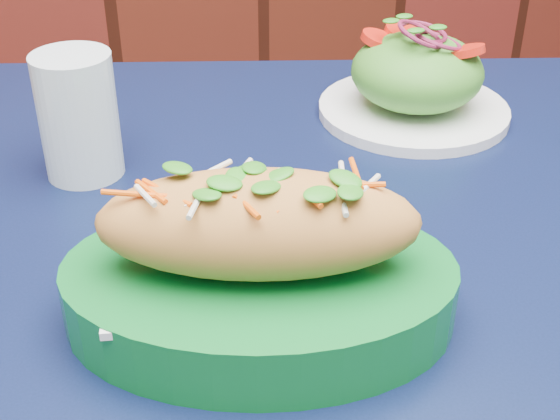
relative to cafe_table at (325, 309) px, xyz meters
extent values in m
cube|color=black|center=(0.00, 0.00, 0.07)|extent=(0.98, 0.98, 0.03)
cylinder|color=black|center=(-0.23, 0.40, -0.30)|extent=(0.04, 0.04, 0.72)
cylinder|color=black|center=(0.40, 0.23, -0.30)|extent=(0.04, 0.04, 0.72)
cube|color=white|center=(-0.09, -0.10, 0.13)|extent=(0.23, 0.15, 0.01)
ellipsoid|color=#D78D44|center=(-0.09, -0.10, 0.17)|extent=(0.24, 0.15, 0.07)
cylinder|color=white|center=(0.17, 0.19, 0.09)|extent=(0.21, 0.21, 0.01)
ellipsoid|color=#4C992D|center=(0.17, 0.19, 0.14)|extent=(0.14, 0.14, 0.08)
cylinder|color=red|center=(0.21, 0.16, 0.17)|extent=(0.04, 0.04, 0.01)
cylinder|color=red|center=(0.14, 0.22, 0.17)|extent=(0.04, 0.04, 0.01)
cylinder|color=red|center=(0.17, 0.24, 0.17)|extent=(0.04, 0.04, 0.01)
torus|color=maroon|center=(0.17, 0.19, 0.18)|extent=(0.05, 0.05, 0.00)
torus|color=maroon|center=(0.17, 0.19, 0.19)|extent=(0.05, 0.05, 0.00)
torus|color=maroon|center=(0.17, 0.19, 0.19)|extent=(0.05, 0.05, 0.00)
cylinder|color=silver|center=(-0.19, 0.16, 0.15)|extent=(0.07, 0.07, 0.12)
camera|label=1|loc=(-0.20, -0.53, 0.46)|focal=50.00mm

